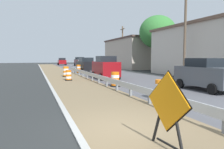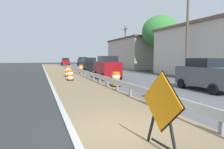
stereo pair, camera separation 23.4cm
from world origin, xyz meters
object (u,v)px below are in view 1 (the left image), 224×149
(traffic_barrel_mid, at_px, (69,76))
(car_mid_far_lane, at_px, (206,74))
(car_lead_far_lane, at_px, (62,61))
(car_trailing_far_lane, at_px, (86,65))
(traffic_barrel_far, at_px, (79,69))
(car_lead_near_lane, at_px, (105,67))
(traffic_barrel_farther, at_px, (66,72))
(traffic_barrel_close, at_px, (115,80))
(utility_pole_mid, at_px, (122,47))
(traffic_barrel_farthest, at_px, (79,68))
(car_trailing_near_lane, at_px, (80,61))
(traffic_barrel_nearest, at_px, (160,91))
(warning_sign_diamond, at_px, (167,106))
(utility_pole_near, at_px, (185,29))

(traffic_barrel_mid, height_order, car_mid_far_lane, car_mid_far_lane)
(car_lead_far_lane, distance_m, car_trailing_far_lane, 28.74)
(traffic_barrel_far, xyz_separation_m, car_lead_near_lane, (1.04, -8.27, 0.61))
(traffic_barrel_farther, distance_m, car_lead_far_lane, 35.08)
(traffic_barrel_close, relative_size, utility_pole_mid, 0.14)
(car_lead_near_lane, bearing_deg, traffic_barrel_far, 8.53)
(traffic_barrel_farthest, xyz_separation_m, car_trailing_near_lane, (4.18, 19.65, 0.62))
(car_trailing_far_lane, xyz_separation_m, utility_pole_mid, (8.06, 5.42, 2.93))
(traffic_barrel_farthest, height_order, car_lead_near_lane, car_lead_near_lane)
(traffic_barrel_nearest, height_order, traffic_barrel_farther, traffic_barrel_farther)
(traffic_barrel_close, relative_size, car_mid_far_lane, 0.25)
(warning_sign_diamond, xyz_separation_m, utility_pole_near, (11.08, 12.83, 3.86))
(car_lead_far_lane, xyz_separation_m, car_mid_far_lane, (3.32, -47.49, 0.06))
(warning_sign_diamond, height_order, traffic_barrel_far, warning_sign_diamond)
(car_trailing_near_lane, distance_m, car_mid_far_lane, 39.73)
(warning_sign_diamond, height_order, traffic_barrel_nearest, warning_sign_diamond)
(traffic_barrel_mid, xyz_separation_m, utility_pole_mid, (12.03, 15.44, 3.55))
(traffic_barrel_mid, height_order, car_trailing_far_lane, car_trailing_far_lane)
(traffic_barrel_nearest, relative_size, car_trailing_near_lane, 0.21)
(traffic_barrel_nearest, relative_size, traffic_barrel_mid, 1.06)
(traffic_barrel_mid, distance_m, traffic_barrel_farthest, 11.81)
(traffic_barrel_close, bearing_deg, car_lead_far_lane, 88.00)
(traffic_barrel_close, bearing_deg, traffic_barrel_far, 89.68)
(car_lead_near_lane, bearing_deg, car_lead_far_lane, 0.75)
(traffic_barrel_mid, bearing_deg, car_mid_far_lane, -49.57)
(car_mid_far_lane, bearing_deg, traffic_barrel_nearest, -71.01)
(traffic_barrel_nearest, distance_m, car_trailing_near_lane, 41.55)
(traffic_barrel_far, bearing_deg, traffic_barrel_close, -90.32)
(traffic_barrel_farther, distance_m, car_trailing_far_lane, 7.15)
(car_trailing_near_lane, bearing_deg, car_trailing_far_lane, -10.47)
(car_lead_near_lane, bearing_deg, car_trailing_near_lane, -5.59)
(car_trailing_near_lane, bearing_deg, car_lead_near_lane, -8.04)
(car_mid_far_lane, height_order, utility_pole_near, utility_pole_near)
(traffic_barrel_far, xyz_separation_m, traffic_barrel_farthest, (0.59, 2.68, -0.03))
(traffic_barrel_far, bearing_deg, utility_pole_mid, 35.87)
(car_lead_far_lane, bearing_deg, traffic_barrel_farther, 175.92)
(traffic_barrel_mid, xyz_separation_m, car_lead_far_lane, (4.13, 38.76, 0.55))
(car_lead_near_lane, height_order, car_trailing_near_lane, car_lead_near_lane)
(utility_pole_mid, bearing_deg, traffic_barrel_farthest, -154.98)
(car_trailing_near_lane, xyz_separation_m, utility_pole_near, (3.58, -33.32, 3.80))
(car_mid_far_lane, bearing_deg, traffic_barrel_farthest, -168.64)
(utility_pole_mid, bearing_deg, utility_pole_near, -93.25)
(traffic_barrel_mid, bearing_deg, traffic_barrel_nearest, -73.92)
(traffic_barrel_mid, distance_m, utility_pole_mid, 19.89)
(car_mid_far_lane, bearing_deg, warning_sign_diamond, -49.86)
(traffic_barrel_farther, relative_size, car_lead_near_lane, 0.27)
(car_lead_near_lane, height_order, car_trailing_far_lane, car_lead_near_lane)
(traffic_barrel_farther, height_order, traffic_barrel_farthest, traffic_barrel_farther)
(car_lead_far_lane, bearing_deg, traffic_barrel_farthest, -179.65)
(traffic_barrel_mid, xyz_separation_m, traffic_barrel_far, (2.67, 8.67, 0.08))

